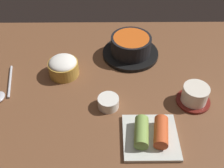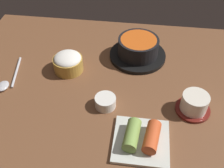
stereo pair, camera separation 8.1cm
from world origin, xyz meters
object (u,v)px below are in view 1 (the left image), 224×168
at_px(rice_bowl, 63,66).
at_px(stone_pot, 131,47).
at_px(banchan_cup_center, 108,102).
at_px(kimchi_plate, 151,134).
at_px(tea_cup_with_saucer, 195,95).
at_px(spoon, 2,92).

bearing_deg(rice_bowl, stone_pot, 24.09).
distance_m(banchan_cup_center, kimchi_plate, 0.16).
bearing_deg(tea_cup_with_saucer, banchan_cup_center, -176.57).
xyz_separation_m(rice_bowl, kimchi_plate, (0.25, -0.25, -0.02)).
height_order(stone_pot, rice_bowl, stone_pot).
xyz_separation_m(rice_bowl, banchan_cup_center, (0.14, -0.14, -0.01)).
xyz_separation_m(kimchi_plate, spoon, (-0.43, 0.17, -0.01)).
relative_size(banchan_cup_center, kimchi_plate, 0.43).
relative_size(tea_cup_with_saucer, spoon, 0.59).
bearing_deg(tea_cup_with_saucer, stone_pot, 127.14).
relative_size(rice_bowl, kimchi_plate, 0.68).
bearing_deg(kimchi_plate, tea_cup_with_saucer, 42.24).
bearing_deg(banchan_cup_center, stone_pot, 72.16).
bearing_deg(kimchi_plate, banchan_cup_center, 134.31).
distance_m(banchan_cup_center, spoon, 0.33).
relative_size(rice_bowl, banchan_cup_center, 1.58).
height_order(rice_bowl, spoon, rice_bowl).
bearing_deg(kimchi_plate, stone_pot, 95.12).
height_order(tea_cup_with_saucer, spoon, tea_cup_with_saucer).
xyz_separation_m(rice_bowl, tea_cup_with_saucer, (0.39, -0.13, -0.00)).
distance_m(tea_cup_with_saucer, spoon, 0.57).
distance_m(tea_cup_with_saucer, kimchi_plate, 0.19).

